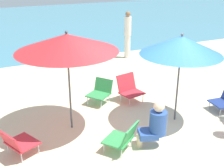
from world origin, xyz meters
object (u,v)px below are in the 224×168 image
at_px(beach_chair_a, 129,88).
at_px(person_c, 128,34).
at_px(beach_chair_b, 123,137).
at_px(umbrella_blue, 181,45).
at_px(beach_chair_e, 17,142).
at_px(umbrella_red, 67,43).
at_px(beach_chair_c, 100,91).
at_px(person_b, 155,124).

distance_m(beach_chair_a, person_c, 3.85).
xyz_separation_m(beach_chair_b, person_c, (2.91, 5.30, 0.58)).
bearing_deg(umbrella_blue, beach_chair_b, -160.05).
bearing_deg(beach_chair_e, umbrella_red, 0.63).
xyz_separation_m(beach_chair_c, person_b, (0.18, -2.23, 0.17)).
relative_size(beach_chair_a, person_b, 0.73).
relative_size(umbrella_blue, beach_chair_a, 2.88).
distance_m(umbrella_blue, beach_chair_b, 2.24).
distance_m(umbrella_red, person_b, 2.29).
bearing_deg(beach_chair_c, beach_chair_a, 126.49).
relative_size(umbrella_blue, person_c, 1.15).
height_order(beach_chair_a, person_c, person_c).
xyz_separation_m(beach_chair_a, beach_chair_e, (-2.95, -1.22, -0.06)).
bearing_deg(umbrella_blue, person_c, 74.76).
bearing_deg(beach_chair_b, umbrella_blue, -106.33).
height_order(umbrella_blue, person_c, umbrella_blue).
xyz_separation_m(umbrella_red, person_c, (3.51, 4.05, -0.98)).
xyz_separation_m(umbrella_blue, beach_chair_e, (-3.42, 0.10, -1.43)).
xyz_separation_m(umbrella_blue, beach_chair_a, (-0.47, 1.32, -1.37)).
bearing_deg(umbrella_blue, beach_chair_a, 109.49).
height_order(umbrella_red, person_c, umbrella_red).
distance_m(person_b, person_c, 5.86).
distance_m(beach_chair_b, person_c, 6.08).
bearing_deg(beach_chair_a, beach_chair_c, -119.22).
height_order(beach_chair_c, beach_chair_e, beach_chair_c).
bearing_deg(beach_chair_e, beach_chair_a, -1.97).
relative_size(beach_chair_e, person_c, 0.42).
relative_size(beach_chair_b, beach_chair_c, 0.99).
distance_m(umbrella_red, beach_chair_a, 2.41).
distance_m(umbrella_blue, beach_chair_a, 1.96).
relative_size(umbrella_blue, person_b, 2.11).
height_order(umbrella_blue, beach_chair_b, umbrella_blue).
height_order(person_b, person_c, person_c).
xyz_separation_m(umbrella_red, person_b, (1.23, -1.34, -1.39)).
bearing_deg(umbrella_red, person_b, -47.24).
bearing_deg(person_c, umbrella_blue, 78.38).
bearing_deg(beach_chair_a, person_b, -25.76).
height_order(umbrella_blue, person_b, umbrella_blue).
distance_m(umbrella_red, umbrella_blue, 2.32).
relative_size(umbrella_red, beach_chair_c, 2.80).
height_order(umbrella_red, beach_chair_c, umbrella_red).
distance_m(umbrella_blue, person_b, 1.73).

